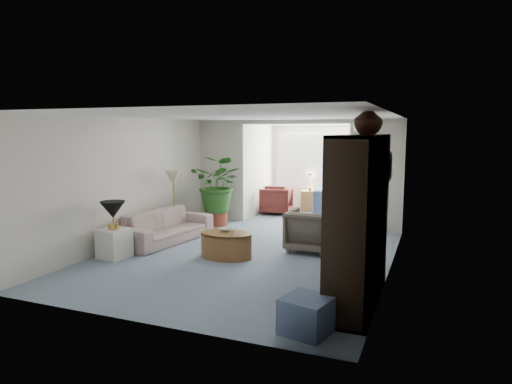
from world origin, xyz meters
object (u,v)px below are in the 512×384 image
at_px(framed_picture, 389,167).
at_px(cabinet_urn, 368,119).
at_px(wingback_chair, 311,231).
at_px(sunroom_table, 310,201).
at_px(plant_pot, 219,219).
at_px(sunroom_chair_blue, 331,203).
at_px(floor_lamp, 173,177).
at_px(end_table, 114,243).
at_px(coffee_cup, 231,232).
at_px(entertainment_cabinet, 359,220).
at_px(sofa, 166,226).
at_px(side_table_dark, 351,234).
at_px(coffee_table, 226,245).
at_px(table_lamp, 113,210).
at_px(ottoman, 307,315).
at_px(sunroom_chair_maroon, 276,200).
at_px(coffee_bowl, 226,230).

relative_size(framed_picture, cabinet_urn, 1.22).
height_order(wingback_chair, sunroom_table, wingback_chair).
xyz_separation_m(plant_pot, sunroom_chair_blue, (2.26, 1.96, 0.22)).
xyz_separation_m(framed_picture, floor_lamp, (-4.59, 1.23, -0.45)).
relative_size(floor_lamp, sunroom_table, 0.62).
relative_size(end_table, coffee_cup, 5.28).
xyz_separation_m(end_table, plant_pot, (0.50, 3.17, -0.10)).
xyz_separation_m(entertainment_cabinet, plant_pot, (-3.85, 3.69, -0.94)).
distance_m(framed_picture, wingback_chair, 2.18).
distance_m(sofa, plant_pot, 1.85).
height_order(coffee_cup, plant_pot, coffee_cup).
xyz_separation_m(side_table_dark, entertainment_cabinet, (0.52, -2.56, 0.78)).
height_order(coffee_table, wingback_chair, wingback_chair).
distance_m(framed_picture, table_lamp, 4.72).
bearing_deg(ottoman, floor_lamp, 137.47).
distance_m(sunroom_chair_blue, sunroom_chair_maroon, 1.50).
bearing_deg(sunroom_chair_blue, end_table, 144.29).
bearing_deg(ottoman, sofa, 141.60).
xyz_separation_m(end_table, wingback_chair, (3.13, 1.74, 0.13)).
height_order(sofa, side_table_dark, sofa).
bearing_deg(plant_pot, end_table, -98.92).
relative_size(coffee_bowl, sunroom_chair_blue, 0.27).
bearing_deg(sunroom_chair_maroon, table_lamp, -21.21).
bearing_deg(coffee_table, sunroom_table, 88.14).
bearing_deg(table_lamp, cabinet_urn, -0.24).
bearing_deg(framed_picture, entertainment_cabinet, -100.03).
bearing_deg(coffee_bowl, side_table_dark, 30.32).
relative_size(table_lamp, plant_pot, 1.10).
height_order(sofa, wingback_chair, wingback_chair).
relative_size(framed_picture, sunroom_chair_blue, 0.59).
xyz_separation_m(sofa, coffee_cup, (1.79, -0.70, 0.18)).
xyz_separation_m(coffee_bowl, wingback_chair, (1.34, 0.89, -0.09)).
relative_size(coffee_bowl, wingback_chair, 0.27).
bearing_deg(framed_picture, end_table, -170.32).
height_order(table_lamp, sunroom_table, table_lamp).
distance_m(ottoman, plant_pot, 5.94).
bearing_deg(cabinet_urn, coffee_cup, 164.14).
xyz_separation_m(end_table, ottoman, (3.98, -1.64, -0.06)).
distance_m(cabinet_urn, sunroom_chair_blue, 5.75).
bearing_deg(table_lamp, sunroom_chair_blue, 61.75).
distance_m(side_table_dark, ottoman, 3.69).
height_order(entertainment_cabinet, plant_pot, entertainment_cabinet).
bearing_deg(sunroom_table, coffee_bowl, -92.47).
height_order(floor_lamp, wingback_chair, floor_lamp).
height_order(ottoman, sunroom_chair_blue, sunroom_chair_blue).
bearing_deg(ottoman, cabinet_urn, 77.13).
xyz_separation_m(sofa, coffee_bowl, (1.59, -0.50, 0.16)).
bearing_deg(end_table, sunroom_chair_maroon, 76.24).
relative_size(coffee_cup, wingback_chair, 0.11).
bearing_deg(coffee_bowl, framed_picture, -1.45).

